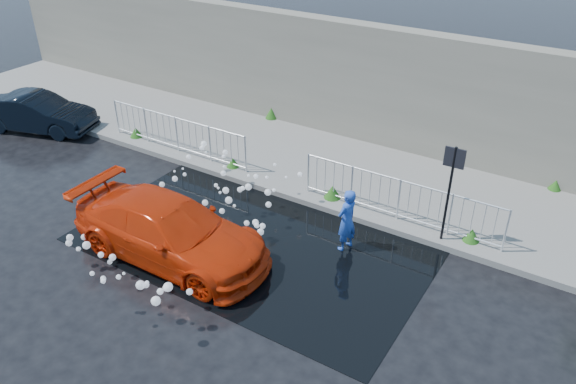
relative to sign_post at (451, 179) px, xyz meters
name	(u,v)px	position (x,y,z in m)	size (l,w,h in m)	color
ground	(214,255)	(-4.20, -3.10, -1.72)	(90.00, 90.00, 0.00)	black
pavement	(322,164)	(-4.20, 1.90, -1.65)	(30.00, 4.00, 0.15)	slate
curb	(285,194)	(-4.20, -0.10, -1.64)	(30.00, 0.25, 0.16)	slate
retaining_wall	(359,82)	(-4.20, 4.10, 0.18)	(30.00, 0.60, 3.50)	#6B665A
puddle	(257,239)	(-3.70, -2.10, -1.72)	(8.00, 5.00, 0.01)	black
sign_post	(451,179)	(0.00, 0.00, 0.00)	(0.45, 0.06, 2.50)	black
railing_left	(177,133)	(-8.20, 0.25, -0.99)	(5.05, 0.05, 1.10)	silver
railing_right	(399,198)	(-1.20, 0.25, -0.99)	(5.05, 0.05, 1.10)	silver
weeds	(307,161)	(-4.42, 1.45, -1.41)	(12.17, 3.93, 0.37)	#144E14
water_spray	(195,216)	(-4.88, -2.87, -1.03)	(3.57, 5.74, 1.12)	white
red_car	(170,230)	(-4.95, -3.61, -1.04)	(1.91, 4.70, 1.36)	red
dark_car	(38,113)	(-13.27, -0.78, -1.11)	(1.29, 3.71, 1.22)	black
person	(347,220)	(-1.81, -1.30, -0.96)	(0.56, 0.36, 1.52)	blue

